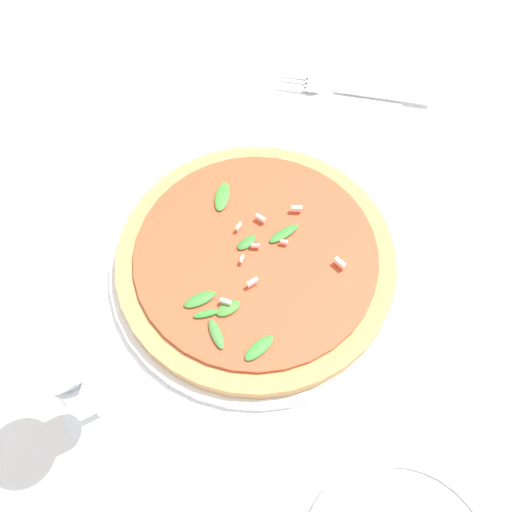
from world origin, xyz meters
TOP-DOWN VIEW (x-y plane):
  - ground_plane at (0.00, 0.00)m, footprint 6.00×6.00m
  - pizza_arugula_main at (0.02, -0.01)m, footprint 0.35×0.35m
  - wine_glass at (0.19, 0.16)m, footprint 0.08×0.08m
  - napkin at (-0.13, -0.29)m, footprint 0.14×0.12m
  - fork at (-0.12, -0.29)m, footprint 0.22×0.06m

SIDE VIEW (x-z plane):
  - ground_plane at x=0.00m, z-range 0.00..0.00m
  - napkin at x=-0.13m, z-range 0.00..0.01m
  - fork at x=-0.12m, z-range 0.01..0.01m
  - pizza_arugula_main at x=0.02m, z-range -0.01..0.04m
  - wine_glass at x=0.19m, z-range 0.04..0.23m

